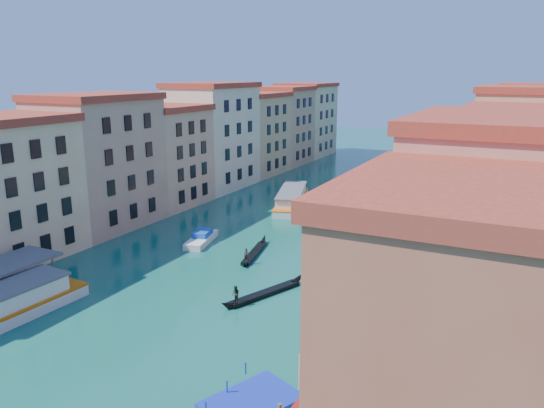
{
  "coord_description": "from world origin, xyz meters",
  "views": [
    {
      "loc": [
        32.22,
        -19.24,
        23.09
      ],
      "look_at": [
        1.73,
        41.99,
        5.95
      ],
      "focal_mm": 35.0,
      "sensor_mm": 36.0,
      "label": 1
    }
  ],
  "objects_px": {
    "vaporetto_far": "(292,198)",
    "gondola_fore": "(254,252)",
    "gondola_right": "(263,292)",
    "blue_dock": "(251,403)"
  },
  "relations": [
    {
      "from": "vaporetto_far",
      "to": "gondola_right",
      "type": "height_order",
      "value": "vaporetto_far"
    },
    {
      "from": "vaporetto_far",
      "to": "gondola_right",
      "type": "relative_size",
      "value": 1.67
    },
    {
      "from": "blue_dock",
      "to": "gondola_fore",
      "type": "bearing_deg",
      "value": 140.92
    },
    {
      "from": "blue_dock",
      "to": "vaporetto_far",
      "type": "bearing_deg",
      "value": 134.64
    },
    {
      "from": "gondola_fore",
      "to": "gondola_right",
      "type": "height_order",
      "value": "gondola_right"
    },
    {
      "from": "gondola_right",
      "to": "gondola_fore",
      "type": "bearing_deg",
      "value": 143.91
    },
    {
      "from": "gondola_fore",
      "to": "blue_dock",
      "type": "relative_size",
      "value": 1.46
    },
    {
      "from": "gondola_right",
      "to": "blue_dock",
      "type": "height_order",
      "value": "gondola_right"
    },
    {
      "from": "vaporetto_far",
      "to": "gondola_fore",
      "type": "xyz_separation_m",
      "value": [
        6.59,
        -26.16,
        -0.88
      ]
    },
    {
      "from": "gondola_fore",
      "to": "gondola_right",
      "type": "distance_m",
      "value": 13.19
    }
  ]
}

